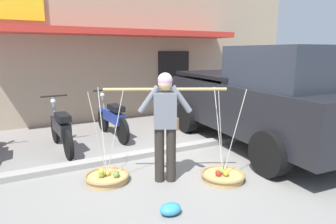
{
  "coord_description": "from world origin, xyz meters",
  "views": [
    {
      "loc": [
        -2.4,
        -4.32,
        2.0
      ],
      "look_at": [
        0.19,
        0.6,
        0.85
      ],
      "focal_mm": 31.46,
      "sensor_mm": 36.0,
      "label": 1
    }
  ],
  "objects": [
    {
      "name": "wooden_crate",
      "position": [
        1.3,
        2.21,
        0.16
      ],
      "size": [
        0.44,
        0.36,
        0.32
      ],
      "primitive_type": "cube",
      "color": "olive",
      "rests_on": "ground"
    },
    {
      "name": "fruit_basket_right_side",
      "position": [
        -1.25,
        -0.08,
        0.08
      ],
      "size": [
        0.7,
        0.7,
        1.45
      ],
      "color": "tan",
      "rests_on": "ground"
    },
    {
      "name": "fruit_basket_left_side",
      "position": [
        0.39,
        -0.87,
        0.07
      ],
      "size": [
        0.7,
        0.7,
        1.45
      ],
      "color": "tan",
      "rests_on": "ground"
    },
    {
      "name": "ground_plane",
      "position": [
        0.0,
        0.0,
        0.0
      ],
      "size": [
        90.0,
        90.0,
        0.0
      ],
      "primitive_type": "plane",
      "color": "gray"
    },
    {
      "name": "parked_truck",
      "position": [
        2.2,
        0.15,
        1.03
      ],
      "size": [
        2.43,
        4.83,
        2.1
      ],
      "color": "black",
      "rests_on": "ground"
    },
    {
      "name": "motorcycle_third_in_row",
      "position": [
        -0.43,
        2.22,
        0.45
      ],
      "size": [
        0.54,
        1.82,
        1.09
      ],
      "color": "black",
      "rests_on": "ground"
    },
    {
      "name": "plastic_litter_bag",
      "position": [
        -0.81,
        -1.37,
        0.07
      ],
      "size": [
        0.28,
        0.22,
        0.14
      ],
      "primitive_type": "ellipsoid",
      "color": "#3393D1",
      "rests_on": "ground"
    },
    {
      "name": "motorcycle_second_in_row",
      "position": [
        -1.64,
        1.79,
        0.45
      ],
      "size": [
        0.54,
        1.82,
        1.09
      ],
      "color": "black",
      "rests_on": "ground"
    },
    {
      "name": "fruit_vendor",
      "position": [
        -0.42,
        -0.47,
        0.98
      ],
      "size": [
        1.66,
        0.84,
        1.7
      ],
      "color": "#2D2823",
      "rests_on": "ground"
    },
    {
      "name": "storefront_building",
      "position": [
        0.28,
        6.6,
        2.1
      ],
      "size": [
        13.0,
        6.0,
        4.2
      ],
      "color": "tan",
      "rests_on": "ground"
    },
    {
      "name": "sidewalk_curb",
      "position": [
        0.0,
        0.7,
        0.05
      ],
      "size": [
        20.0,
        0.24,
        0.1
      ],
      "primitive_type": "cube",
      "color": "gray",
      "rests_on": "ground"
    }
  ]
}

